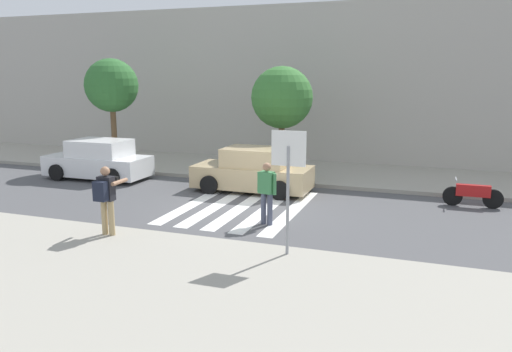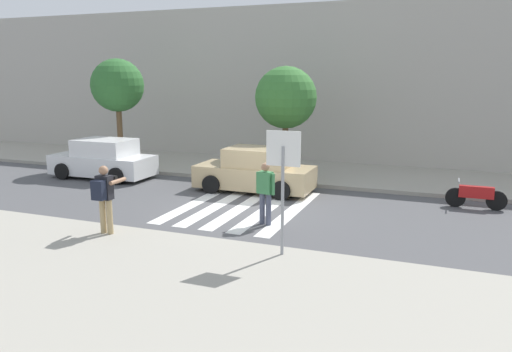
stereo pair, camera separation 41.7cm
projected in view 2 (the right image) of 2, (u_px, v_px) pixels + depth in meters
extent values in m
plane|color=#4C4C4F|center=(240.00, 208.00, 15.37)|extent=(120.00, 120.00, 0.00)
cube|color=#9E998C|center=(116.00, 283.00, 9.70)|extent=(60.00, 6.00, 0.14)
cube|color=#9E998C|center=(296.00, 171.00, 20.83)|extent=(60.00, 4.80, 0.14)
cube|color=#ADA89E|center=(324.00, 84.00, 24.15)|extent=(56.00, 4.00, 7.13)
cube|color=silver|center=(197.00, 202.00, 16.12)|extent=(0.44, 5.20, 0.01)
cube|color=silver|center=(220.00, 204.00, 15.84)|extent=(0.44, 5.20, 0.01)
cube|color=silver|center=(243.00, 207.00, 15.55)|extent=(0.44, 5.20, 0.01)
cube|color=silver|center=(267.00, 209.00, 15.27)|extent=(0.44, 5.20, 0.01)
cube|color=silver|center=(292.00, 212.00, 14.98)|extent=(0.44, 5.20, 0.01)
cylinder|color=gray|center=(283.00, 201.00, 10.82)|extent=(0.07, 0.07, 2.42)
cube|color=white|center=(283.00, 149.00, 10.60)|extent=(0.76, 0.03, 0.76)
cube|color=red|center=(284.00, 148.00, 10.62)|extent=(0.66, 0.02, 0.66)
cylinder|color=tan|center=(103.00, 216.00, 12.46)|extent=(0.15, 0.15, 0.88)
cylinder|color=tan|center=(110.00, 217.00, 12.39)|extent=(0.15, 0.15, 0.88)
cube|color=black|center=(104.00, 187.00, 12.28)|extent=(0.38, 0.24, 0.60)
sphere|color=#A37556|center=(103.00, 170.00, 12.19)|extent=(0.23, 0.23, 0.23)
cylinder|color=#A37556|center=(102.00, 180.00, 12.54)|extent=(0.11, 0.58, 0.10)
cylinder|color=#A37556|center=(118.00, 181.00, 12.37)|extent=(0.11, 0.58, 0.10)
cube|color=black|center=(114.00, 178.00, 12.61)|extent=(0.14, 0.10, 0.10)
cube|color=black|center=(99.00, 190.00, 12.07)|extent=(0.32, 0.20, 0.48)
cylinder|color=#474C60|center=(262.00, 208.00, 13.68)|extent=(0.15, 0.15, 0.88)
cylinder|color=#474C60|center=(268.00, 210.00, 13.58)|extent=(0.15, 0.15, 0.88)
cube|color=#3D844C|center=(265.00, 183.00, 13.48)|extent=(0.42, 0.31, 0.60)
sphere|color=#A37556|center=(265.00, 167.00, 13.40)|extent=(0.23, 0.23, 0.23)
cylinder|color=#3D844C|center=(258.00, 182.00, 13.61)|extent=(0.10, 0.10, 0.58)
cylinder|color=#3D844C|center=(273.00, 184.00, 13.36)|extent=(0.10, 0.10, 0.58)
cube|color=white|center=(103.00, 165.00, 19.82)|extent=(4.10, 1.70, 0.76)
cube|color=white|center=(105.00, 147.00, 19.63)|extent=(2.20, 1.56, 0.64)
cube|color=slate|center=(83.00, 146.00, 20.01)|extent=(0.10, 1.50, 0.54)
cube|color=slate|center=(126.00, 149.00, 19.28)|extent=(0.10, 1.50, 0.51)
cylinder|color=black|center=(63.00, 171.00, 19.54)|extent=(0.64, 0.22, 0.64)
cylinder|color=black|center=(91.00, 164.00, 21.09)|extent=(0.64, 0.22, 0.64)
cylinder|color=black|center=(117.00, 176.00, 18.64)|extent=(0.64, 0.22, 0.64)
cylinder|color=black|center=(142.00, 168.00, 20.19)|extent=(0.64, 0.22, 0.64)
cube|color=tan|center=(255.00, 176.00, 17.51)|extent=(4.10, 1.70, 0.76)
cube|color=tan|center=(259.00, 157.00, 17.32)|extent=(2.20, 1.56, 0.64)
cube|color=slate|center=(231.00, 155.00, 17.70)|extent=(0.10, 1.50, 0.54)
cube|color=slate|center=(285.00, 159.00, 16.98)|extent=(0.10, 1.50, 0.51)
cylinder|color=black|center=(211.00, 184.00, 17.23)|extent=(0.64, 0.22, 0.64)
cylinder|color=black|center=(231.00, 175.00, 18.78)|extent=(0.64, 0.22, 0.64)
cylinder|color=black|center=(281.00, 190.00, 16.33)|extent=(0.64, 0.22, 0.64)
cylinder|color=black|center=(296.00, 180.00, 17.88)|extent=(0.64, 0.22, 0.64)
cylinder|color=black|center=(455.00, 197.00, 15.49)|extent=(0.60, 0.10, 0.60)
cylinder|color=black|center=(497.00, 201.00, 15.08)|extent=(0.60, 0.10, 0.60)
cube|color=#B21919|center=(476.00, 192.00, 15.24)|extent=(1.00, 0.20, 0.36)
cylinder|color=gray|center=(459.00, 180.00, 15.36)|extent=(0.04, 0.60, 0.04)
cylinder|color=brown|center=(120.00, 133.00, 21.76)|extent=(0.24, 0.24, 2.77)
sphere|color=#2D662D|center=(117.00, 85.00, 21.35)|extent=(2.26, 2.26, 2.26)
cylinder|color=brown|center=(285.00, 145.00, 19.67)|extent=(0.24, 0.24, 2.31)
sphere|color=#387533|center=(286.00, 97.00, 19.29)|extent=(2.40, 2.40, 2.40)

